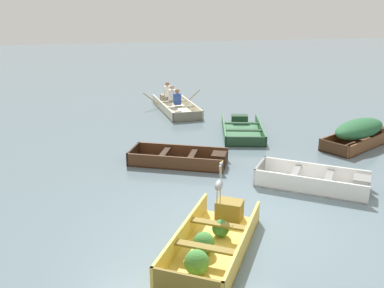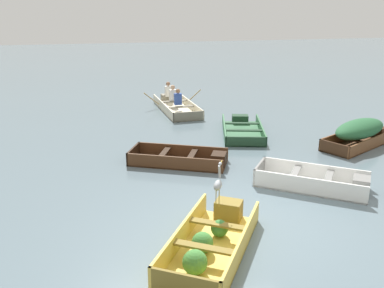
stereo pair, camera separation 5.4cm
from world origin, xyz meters
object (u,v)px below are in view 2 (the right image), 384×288
at_px(dinghy_yellow_foreground, 211,242).
at_px(heron_on_dinghy, 218,184).
at_px(skiff_wooden_brown_mid_moored, 360,131).
at_px(rowboat_cream_with_crew, 175,104).
at_px(skiff_white_outer_moored, 317,182).
at_px(skiff_dark_varnish_near_moored, 183,159).
at_px(skiff_green_far_moored, 242,129).

distance_m(dinghy_yellow_foreground, heron_on_dinghy, 1.11).
bearing_deg(skiff_wooden_brown_mid_moored, rowboat_cream_with_crew, 128.31).
bearing_deg(skiff_white_outer_moored, skiff_dark_varnish_near_moored, 140.21).
bearing_deg(skiff_dark_varnish_near_moored, skiff_green_far_moored, 43.62).
xyz_separation_m(skiff_green_far_moored, rowboat_cream_with_crew, (-1.55, 3.71, 0.09)).
xyz_separation_m(dinghy_yellow_foreground, skiff_white_outer_moored, (3.09, 1.98, -0.02)).
bearing_deg(rowboat_cream_with_crew, skiff_green_far_moored, -67.27).
bearing_deg(skiff_dark_varnish_near_moored, skiff_white_outer_moored, -39.79).
distance_m(dinghy_yellow_foreground, skiff_white_outer_moored, 3.67).
distance_m(skiff_green_far_moored, rowboat_cream_with_crew, 4.02).
bearing_deg(rowboat_cream_with_crew, skiff_wooden_brown_mid_moored, -51.69).
distance_m(skiff_dark_varnish_near_moored, skiff_green_far_moored, 3.46).
xyz_separation_m(dinghy_yellow_foreground, skiff_wooden_brown_mid_moored, (5.87, 4.59, 0.26)).
distance_m(skiff_white_outer_moored, heron_on_dinghy, 3.10).
height_order(dinghy_yellow_foreground, skiff_wooden_brown_mid_moored, skiff_wooden_brown_mid_moored).
bearing_deg(skiff_wooden_brown_mid_moored, heron_on_dinghy, -145.33).
bearing_deg(skiff_dark_varnish_near_moored, skiff_wooden_brown_mid_moored, 3.65).
xyz_separation_m(skiff_dark_varnish_near_moored, rowboat_cream_with_crew, (0.95, 6.10, 0.07)).
distance_m(skiff_green_far_moored, skiff_white_outer_moored, 4.64).
relative_size(dinghy_yellow_foreground, skiff_green_far_moored, 0.96).
height_order(dinghy_yellow_foreground, skiff_dark_varnish_near_moored, dinghy_yellow_foreground).
bearing_deg(rowboat_cream_with_crew, skiff_white_outer_moored, -78.12).
height_order(dinghy_yellow_foreground, heron_on_dinghy, heron_on_dinghy).
height_order(dinghy_yellow_foreground, rowboat_cream_with_crew, rowboat_cream_with_crew).
distance_m(skiff_wooden_brown_mid_moored, skiff_green_far_moored, 3.63).
bearing_deg(skiff_green_far_moored, skiff_white_outer_moored, -87.52).
relative_size(dinghy_yellow_foreground, rowboat_cream_with_crew, 0.82).
bearing_deg(skiff_green_far_moored, skiff_wooden_brown_mid_moored, -34.29).
height_order(skiff_dark_varnish_near_moored, rowboat_cream_with_crew, rowboat_cream_with_crew).
xyz_separation_m(skiff_green_far_moored, skiff_white_outer_moored, (0.20, -4.64, 0.05)).
bearing_deg(heron_on_dinghy, skiff_green_far_moored, 66.51).
distance_m(skiff_dark_varnish_near_moored, skiff_wooden_brown_mid_moored, 5.51).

